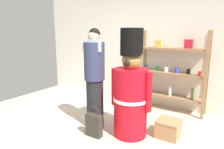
# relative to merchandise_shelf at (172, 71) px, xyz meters

# --- Properties ---
(ground_plane) EXTENTS (6.40, 6.40, 0.00)m
(ground_plane) POSITION_rel_merchandise_shelf_xyz_m (-0.47, -1.98, -0.87)
(ground_plane) COLOR beige
(back_wall) EXTENTS (6.40, 0.12, 2.60)m
(back_wall) POSITION_rel_merchandise_shelf_xyz_m (-0.47, 0.22, 0.43)
(back_wall) COLOR silver
(back_wall) RESTS_ON ground_plane
(merchandise_shelf) EXTENTS (1.43, 0.35, 1.73)m
(merchandise_shelf) POSITION_rel_merchandise_shelf_xyz_m (0.00, 0.00, 0.00)
(merchandise_shelf) COLOR #93704C
(merchandise_shelf) RESTS_ON ground_plane
(teddy_bear_guard) EXTENTS (0.72, 0.56, 1.75)m
(teddy_bear_guard) POSITION_rel_merchandise_shelf_xyz_m (-0.22, -1.46, -0.14)
(teddy_bear_guard) COLOR red
(teddy_bear_guard) RESTS_ON ground_plane
(person_shopper) EXTENTS (0.37, 0.35, 1.76)m
(person_shopper) POSITION_rel_merchandise_shelf_xyz_m (-0.89, -1.54, 0.03)
(person_shopper) COLOR black
(person_shopper) RESTS_ON ground_plane
(shopping_bag) EXTENTS (0.27, 0.11, 0.52)m
(shopping_bag) POSITION_rel_merchandise_shelf_xyz_m (-0.70, -1.83, -0.67)
(shopping_bag) COLOR #332D28
(shopping_bag) RESTS_ON ground_plane
(display_crate) EXTENTS (0.37, 0.37, 0.29)m
(display_crate) POSITION_rel_merchandise_shelf_xyz_m (0.34, -1.19, -0.73)
(display_crate) COLOR #9E7A51
(display_crate) RESTS_ON ground_plane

